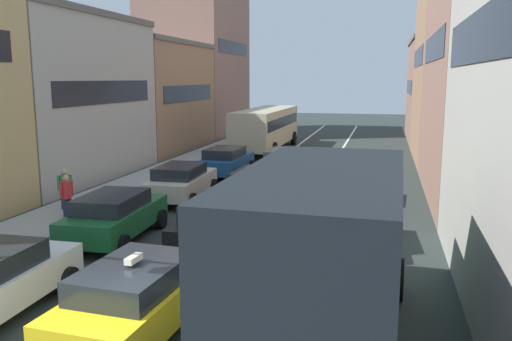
% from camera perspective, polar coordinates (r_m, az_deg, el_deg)
% --- Properties ---
extents(sidewalk_left, '(2.60, 64.00, 0.14)m').
position_cam_1_polar(sidewalk_left, '(29.34, -9.02, 0.22)').
color(sidewalk_left, '#A1A1A1').
rests_on(sidewalk_left, ground).
extents(lane_stripe_left, '(0.16, 60.00, 0.01)m').
position_cam_1_polar(lane_stripe_left, '(27.81, 0.53, -0.33)').
color(lane_stripe_left, silver).
rests_on(lane_stripe_left, ground).
extents(lane_stripe_right, '(0.16, 60.00, 0.01)m').
position_cam_1_polar(lane_stripe_right, '(27.25, 7.50, -0.63)').
color(lane_stripe_right, silver).
rests_on(lane_stripe_right, ground).
extents(building_row_left, '(7.20, 43.90, 14.09)m').
position_cam_1_polar(building_row_left, '(33.97, -15.68, 10.46)').
color(building_row_left, tan).
rests_on(building_row_left, ground).
extents(building_row_right, '(7.20, 43.90, 11.65)m').
position_cam_1_polar(building_row_right, '(28.06, 25.13, 9.89)').
color(building_row_right, '#936B5B').
rests_on(building_row_right, ground).
extents(removalist_box_truck, '(2.88, 7.77, 3.58)m').
position_cam_1_polar(removalist_box_truck, '(9.35, 7.75, -8.80)').
color(removalist_box_truck, '#1E5933').
rests_on(removalist_box_truck, ground).
extents(taxi_centre_lane_front, '(2.28, 4.40, 1.66)m').
position_cam_1_polar(taxi_centre_lane_front, '(10.74, -12.56, -13.13)').
color(taxi_centre_lane_front, yellow).
rests_on(taxi_centre_lane_front, ground).
extents(sedan_centre_lane_second, '(2.08, 4.31, 1.49)m').
position_cam_1_polar(sedan_centre_lane_second, '(15.70, -4.02, -5.48)').
color(sedan_centre_lane_second, black).
rests_on(sedan_centre_lane_second, ground).
extents(wagon_left_lane_second, '(2.22, 4.38, 1.49)m').
position_cam_1_polar(wagon_left_lane_second, '(16.89, -15.10, -4.69)').
color(wagon_left_lane_second, '#19592D').
rests_on(wagon_left_lane_second, ground).
extents(hatchback_centre_lane_third, '(2.29, 4.41, 1.49)m').
position_cam_1_polar(hatchback_centre_lane_third, '(20.47, 0.22, -1.80)').
color(hatchback_centre_lane_third, '#A51E1E').
rests_on(hatchback_centre_lane_third, ground).
extents(sedan_left_lane_third, '(2.20, 4.37, 1.49)m').
position_cam_1_polar(sedan_left_lane_third, '(21.86, -8.11, -1.15)').
color(sedan_left_lane_third, beige).
rests_on(sedan_left_lane_third, ground).
extents(coupe_centre_lane_fourth, '(2.20, 4.37, 1.49)m').
position_cam_1_polar(coupe_centre_lane_fourth, '(26.38, 3.21, 0.84)').
color(coupe_centre_lane_fourth, gray).
rests_on(coupe_centre_lane_fourth, ground).
extents(sedan_left_lane_fourth, '(2.17, 4.35, 1.49)m').
position_cam_1_polar(sedan_left_lane_fourth, '(27.00, -3.30, 1.05)').
color(sedan_left_lane_fourth, '#194C8C').
rests_on(sedan_left_lane_fourth, ground).
extents(sedan_right_lane_behind_truck, '(2.26, 4.39, 1.49)m').
position_cam_1_polar(sedan_right_lane_behind_truck, '(16.33, 9.31, -4.98)').
color(sedan_right_lane_behind_truck, '#759EB7').
rests_on(sedan_right_lane_behind_truck, ground).
extents(wagon_right_lane_far, '(2.29, 4.41, 1.49)m').
position_cam_1_polar(wagon_right_lane_far, '(21.87, 10.00, -1.20)').
color(wagon_right_lane_far, '#B29319').
rests_on(wagon_right_lane_far, ground).
extents(bus_mid_queue_primary, '(2.89, 10.53, 2.90)m').
position_cam_1_polar(bus_mid_queue_primary, '(36.54, 1.12, 4.91)').
color(bus_mid_queue_primary, '#BFB793').
rests_on(bus_mid_queue_primary, ground).
extents(pedestrian_mid_sidewalk, '(0.34, 0.51, 1.66)m').
position_cam_1_polar(pedestrian_mid_sidewalk, '(19.57, -19.85, -2.51)').
color(pedestrian_mid_sidewalk, '#262D47').
rests_on(pedestrian_mid_sidewalk, ground).
extents(pedestrian_far_sidewalk, '(0.42, 0.40, 1.66)m').
position_cam_1_polar(pedestrian_far_sidewalk, '(20.87, -20.02, -1.76)').
color(pedestrian_far_sidewalk, '#262D47').
rests_on(pedestrian_far_sidewalk, ground).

